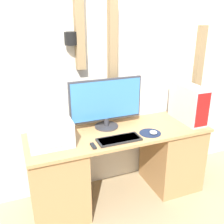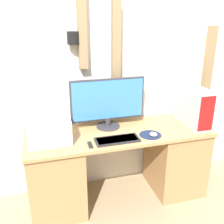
# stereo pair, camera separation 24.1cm
# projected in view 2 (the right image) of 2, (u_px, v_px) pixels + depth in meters

# --- Properties ---
(ground_plane) EXTENTS (12.00, 12.00, 0.00)m
(ground_plane) POSITION_uv_depth(u_px,v_px,m) (128.00, 215.00, 2.51)
(ground_plane) COLOR #9E8966
(wall_back) EXTENTS (6.40, 0.16, 2.70)m
(wall_back) POSITION_uv_depth(u_px,v_px,m) (110.00, 62.00, 2.60)
(wall_back) COLOR silver
(wall_back) RESTS_ON ground_plane
(desk) EXTENTS (1.77, 0.59, 0.75)m
(desk) POSITION_uv_depth(u_px,v_px,m) (119.00, 164.00, 2.64)
(desk) COLOR tan
(desk) RESTS_ON ground_plane
(monitor) EXTENTS (0.73, 0.23, 0.49)m
(monitor) POSITION_uv_depth(u_px,v_px,m) (108.00, 102.00, 2.53)
(monitor) COLOR #333338
(monitor) RESTS_ON desk
(keyboard) EXTENTS (0.40, 0.16, 0.02)m
(keyboard) POSITION_uv_depth(u_px,v_px,m) (117.00, 140.00, 2.34)
(keyboard) COLOR black
(keyboard) RESTS_ON desk
(mousepad) EXTENTS (0.21, 0.21, 0.00)m
(mousepad) POSITION_uv_depth(u_px,v_px,m) (150.00, 135.00, 2.44)
(mousepad) COLOR #19233D
(mousepad) RESTS_ON desk
(mouse) EXTENTS (0.07, 0.07, 0.03)m
(mouse) POSITION_uv_depth(u_px,v_px,m) (153.00, 134.00, 2.42)
(mouse) COLOR silver
(mouse) RESTS_ON mousepad
(computer_tower) EXTENTS (0.17, 0.45, 0.38)m
(computer_tower) POSITION_uv_depth(u_px,v_px,m) (194.00, 106.00, 2.63)
(computer_tower) COLOR #B2B2B7
(computer_tower) RESTS_ON desk
(printer) EXTENTS (0.37, 0.31, 0.22)m
(printer) POSITION_uv_depth(u_px,v_px,m) (49.00, 130.00, 2.30)
(printer) COLOR beige
(printer) RESTS_ON desk
(remote_control) EXTENTS (0.03, 0.10, 0.02)m
(remote_control) POSITION_uv_depth(u_px,v_px,m) (90.00, 145.00, 2.25)
(remote_control) COLOR black
(remote_control) RESTS_ON desk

